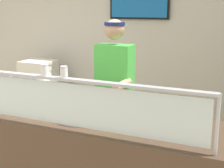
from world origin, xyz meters
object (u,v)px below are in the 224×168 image
(pizza_server, at_px, (83,114))
(pizza_box_stack, at_px, (38,68))
(parmesan_shaker, at_px, (45,71))
(pizza_tray, at_px, (83,115))
(pepper_flake_shaker, at_px, (64,73))
(worker_figure, at_px, (115,91))

(pizza_server, relative_size, pizza_box_stack, 0.59)
(pizza_server, height_order, parmesan_shaker, parmesan_shaker)
(pizza_box_stack, bearing_deg, pizza_tray, -44.05)
(pizza_tray, distance_m, pizza_box_stack, 2.31)
(pizza_server, distance_m, pizza_box_stack, 2.33)
(pizza_tray, bearing_deg, parmesan_shaker, -115.48)
(pepper_flake_shaker, distance_m, worker_figure, 1.15)
(worker_figure, bearing_deg, pizza_tray, -87.18)
(pepper_flake_shaker, bearing_deg, pizza_tray, 94.53)
(parmesan_shaker, height_order, worker_figure, worker_figure)
(worker_figure, height_order, pizza_box_stack, worker_figure)
(pizza_server, bearing_deg, worker_figure, 97.49)
(parmesan_shaker, distance_m, pepper_flake_shaker, 0.17)
(parmesan_shaker, bearing_deg, pizza_server, 60.95)
(pizza_tray, height_order, pizza_server, pizza_server)
(pizza_tray, xyz_separation_m, parmesan_shaker, (-0.15, -0.31, 0.44))
(pepper_flake_shaker, relative_size, worker_figure, 0.05)
(pepper_flake_shaker, bearing_deg, parmesan_shaker, 180.00)
(parmesan_shaker, bearing_deg, pepper_flake_shaker, -0.00)
(pizza_tray, xyz_separation_m, pepper_flake_shaker, (0.02, -0.31, 0.43))
(parmesan_shaker, bearing_deg, pizza_box_stack, 128.25)
(pizza_box_stack, bearing_deg, worker_figure, -27.33)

